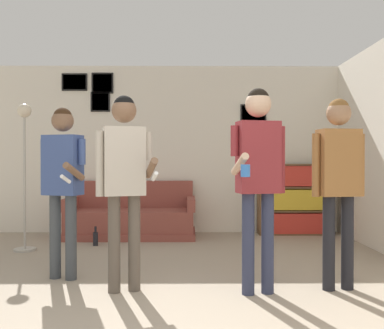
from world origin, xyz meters
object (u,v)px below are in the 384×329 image
(floor_lamp, at_px, (25,157))
(couch, at_px, (131,218))
(bookshelf, at_px, (295,199))
(person_player_foreground_center, at_px, (124,170))
(person_spectator_near_bookshelf, at_px, (338,172))
(bottle_on_floor, at_px, (96,238))
(person_watcher_holding_cup, at_px, (258,166))
(person_player_foreground_left, at_px, (63,174))

(floor_lamp, bearing_deg, couch, 38.75)
(bookshelf, bearing_deg, person_player_foreground_center, -127.78)
(floor_lamp, height_order, person_spectator_near_bookshelf, floor_lamp)
(bookshelf, height_order, bottle_on_floor, bookshelf)
(person_player_foreground_center, bearing_deg, couch, 96.27)
(person_player_foreground_center, xyz_separation_m, bottle_on_floor, (-0.70, 2.05, -0.99))
(floor_lamp, xyz_separation_m, person_player_foreground_center, (1.55, -1.73, -0.13))
(person_spectator_near_bookshelf, bearing_deg, person_player_foreground_center, -178.90)
(bottle_on_floor, bearing_deg, person_spectator_near_bookshelf, -37.29)
(person_watcher_holding_cup, bearing_deg, person_player_foreground_left, 165.31)
(person_watcher_holding_cup, bearing_deg, floor_lamp, 146.55)
(couch, distance_m, person_player_foreground_left, 2.47)
(bottle_on_floor, bearing_deg, couch, 59.46)
(person_spectator_near_bookshelf, distance_m, bottle_on_floor, 3.45)
(person_spectator_near_bookshelf, bearing_deg, bookshelf, 83.44)
(person_watcher_holding_cup, distance_m, bottle_on_floor, 3.02)
(person_watcher_holding_cup, bearing_deg, couch, 117.91)
(couch, height_order, person_player_foreground_center, person_player_foreground_center)
(floor_lamp, xyz_separation_m, person_player_foreground_left, (0.88, -1.32, -0.18))
(floor_lamp, height_order, person_watcher_holding_cup, floor_lamp)
(floor_lamp, distance_m, bottle_on_floor, 1.44)
(person_player_foreground_left, bearing_deg, person_spectator_near_bookshelf, -8.06)
(person_spectator_near_bookshelf, bearing_deg, couch, 129.74)
(couch, relative_size, person_spectator_near_bookshelf, 1.13)
(person_player_foreground_center, relative_size, person_spectator_near_bookshelf, 1.01)
(floor_lamp, xyz_separation_m, person_watcher_holding_cup, (2.73, -1.81, -0.09))
(floor_lamp, xyz_separation_m, person_spectator_near_bookshelf, (3.48, -1.69, -0.15))
(person_player_foreground_left, bearing_deg, floor_lamp, 123.65)
(bookshelf, xyz_separation_m, person_player_foreground_center, (-2.27, -2.93, 0.53))
(couch, bearing_deg, floor_lamp, -141.25)
(couch, distance_m, person_watcher_holding_cup, 3.29)
(person_spectator_near_bookshelf, bearing_deg, bottle_on_floor, 142.71)
(person_player_foreground_left, height_order, person_spectator_near_bookshelf, person_spectator_near_bookshelf)
(couch, distance_m, person_player_foreground_center, 2.86)
(bookshelf, height_order, person_spectator_near_bookshelf, person_spectator_near_bookshelf)
(floor_lamp, bearing_deg, person_watcher_holding_cup, -33.45)
(couch, xyz_separation_m, person_watcher_holding_cup, (1.49, -2.81, 0.85))
(person_player_foreground_center, bearing_deg, bottle_on_floor, 108.92)
(person_player_foreground_left, distance_m, person_player_foreground_center, 0.78)
(bookshelf, distance_m, person_spectator_near_bookshelf, 2.95)
(floor_lamp, bearing_deg, person_spectator_near_bookshelf, -25.87)
(person_player_foreground_left, relative_size, person_spectator_near_bookshelf, 0.98)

